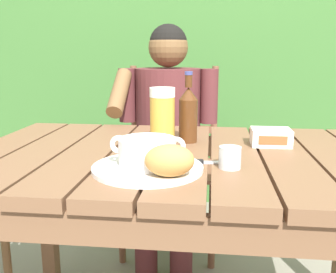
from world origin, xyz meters
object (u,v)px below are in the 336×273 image
(person_eating, at_px, (167,128))
(water_glass_small, at_px, (230,157))
(beer_bottle, at_px, (189,114))
(chair_near_diner, at_px, (171,161))
(soup_bowl, at_px, (147,151))
(butter_tub, at_px, (271,137))
(table_knife, at_px, (202,162))
(beer_glass, at_px, (162,117))
(bread_roll, at_px, (170,160))
(serving_plate, at_px, (148,168))

(person_eating, distance_m, water_glass_small, 0.86)
(person_eating, bearing_deg, beer_bottle, -75.18)
(beer_bottle, bearing_deg, chair_near_diner, 100.63)
(chair_near_diner, distance_m, water_glass_small, 1.09)
(soup_bowl, bearing_deg, butter_tub, 40.90)
(beer_bottle, xyz_separation_m, table_knife, (0.05, -0.26, -0.10))
(person_eating, relative_size, beer_bottle, 4.97)
(chair_near_diner, xyz_separation_m, water_glass_small, (0.26, -1.01, 0.31))
(soup_bowl, height_order, butter_tub, soup_bowl)
(soup_bowl, relative_size, table_knife, 1.24)
(beer_glass, xyz_separation_m, butter_tub, (0.36, 0.05, -0.07))
(beer_glass, relative_size, butter_tub, 1.50)
(bread_roll, relative_size, butter_tub, 1.00)
(soup_bowl, height_order, beer_bottle, beer_bottle)
(beer_bottle, bearing_deg, butter_tub, -4.11)
(bread_roll, bearing_deg, beer_bottle, 87.01)
(chair_near_diner, bearing_deg, serving_plate, -87.48)
(chair_near_diner, distance_m, bread_roll, 1.19)
(soup_bowl, height_order, table_knife, soup_bowl)
(person_eating, xyz_separation_m, butter_tub, (0.41, -0.54, 0.09))
(serving_plate, distance_m, table_knife, 0.16)
(beer_bottle, bearing_deg, table_knife, -78.14)
(chair_near_diner, height_order, soup_bowl, chair_near_diner)
(chair_near_diner, height_order, water_glass_small, chair_near_diner)
(water_glass_small, xyz_separation_m, butter_tub, (0.15, 0.27, -0.00))
(serving_plate, relative_size, water_glass_small, 4.92)
(serving_plate, xyz_separation_m, butter_tub, (0.36, 0.32, 0.02))
(chair_near_diner, xyz_separation_m, bread_roll, (0.11, -1.13, 0.33))
(bread_roll, distance_m, beer_glass, 0.35)
(water_glass_small, distance_m, butter_tub, 0.31)
(serving_plate, xyz_separation_m, soup_bowl, (0.00, 0.00, 0.05))
(table_knife, bearing_deg, beer_glass, 125.77)
(beer_glass, bearing_deg, water_glass_small, -46.87)
(beer_glass, height_order, beer_bottle, beer_bottle)
(serving_plate, bearing_deg, person_eating, 93.30)
(soup_bowl, distance_m, beer_bottle, 0.35)
(beer_bottle, relative_size, water_glass_small, 4.05)
(serving_plate, bearing_deg, beer_glass, 88.80)
(beer_glass, height_order, table_knife, beer_glass)
(water_glass_small, bearing_deg, soup_bowl, -169.22)
(soup_bowl, bearing_deg, table_knife, 28.12)
(beer_glass, height_order, butter_tub, beer_glass)
(beer_glass, distance_m, water_glass_small, 0.32)
(bread_roll, height_order, table_knife, bread_roll)
(person_eating, xyz_separation_m, table_knife, (0.19, -0.78, 0.06))
(person_eating, height_order, butter_tub, person_eating)
(chair_near_diner, distance_m, person_eating, 0.30)
(chair_near_diner, distance_m, table_knife, 1.04)
(serving_plate, relative_size, soup_bowl, 1.47)
(chair_near_diner, relative_size, beer_glass, 5.16)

